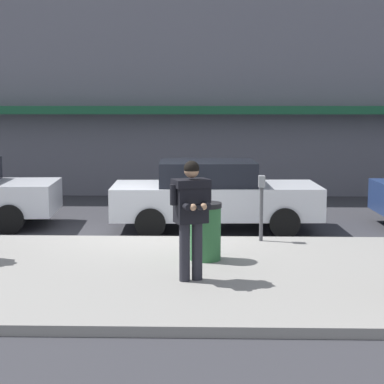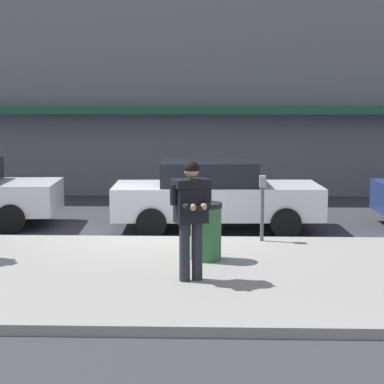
{
  "view_description": "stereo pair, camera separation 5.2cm",
  "coord_description": "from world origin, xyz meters",
  "px_view_note": "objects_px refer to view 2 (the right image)",
  "views": [
    {
      "loc": [
        1.19,
        -12.81,
        2.76
      ],
      "look_at": [
        0.95,
        -3.54,
        1.49
      ],
      "focal_mm": 60.0,
      "sensor_mm": 36.0,
      "label": 1
    },
    {
      "loc": [
        1.24,
        -12.81,
        2.76
      ],
      "look_at": [
        0.95,
        -3.54,
        1.49
      ],
      "focal_mm": 60.0,
      "sensor_mm": 36.0,
      "label": 2
    }
  ],
  "objects_px": {
    "man_texting_on_phone": "(191,207)",
    "parking_meter": "(262,198)",
    "trash_bin": "(206,231)",
    "parked_sedan_mid": "(215,195)"
  },
  "relations": [
    {
      "from": "man_texting_on_phone",
      "to": "trash_bin",
      "type": "xyz_separation_m",
      "value": [
        0.21,
        1.31,
        -0.62
      ]
    },
    {
      "from": "parked_sedan_mid",
      "to": "trash_bin",
      "type": "bearing_deg",
      "value": -92.89
    },
    {
      "from": "parking_meter",
      "to": "parked_sedan_mid",
      "type": "bearing_deg",
      "value": 117.36
    },
    {
      "from": "parking_meter",
      "to": "man_texting_on_phone",
      "type": "bearing_deg",
      "value": -114.03
    },
    {
      "from": "man_texting_on_phone",
      "to": "trash_bin",
      "type": "bearing_deg",
      "value": 81.02
    },
    {
      "from": "parking_meter",
      "to": "trash_bin",
      "type": "relative_size",
      "value": 1.3
    },
    {
      "from": "man_texting_on_phone",
      "to": "parking_meter",
      "type": "bearing_deg",
      "value": 65.97
    },
    {
      "from": "man_texting_on_phone",
      "to": "parking_meter",
      "type": "distance_m",
      "value": 3.15
    },
    {
      "from": "man_texting_on_phone",
      "to": "parking_meter",
      "type": "xyz_separation_m",
      "value": [
        1.28,
        2.86,
        -0.28
      ]
    },
    {
      "from": "parked_sedan_mid",
      "to": "parking_meter",
      "type": "relative_size",
      "value": 3.6
    }
  ]
}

